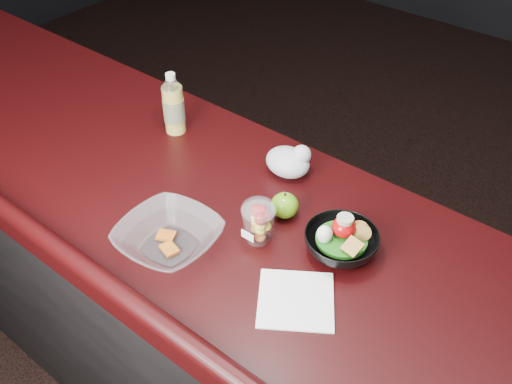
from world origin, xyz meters
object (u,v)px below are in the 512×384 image
Objects in this scene: green_apple at (285,205)px; fruit_cup at (258,220)px; snack_bowl at (341,241)px; takeout_bowl at (169,237)px; lemonade_bottle at (174,108)px.

fruit_cup is at bearing -89.50° from green_apple.
snack_bowl reaches higher than takeout_bowl.
snack_bowl reaches higher than green_apple.
lemonade_bottle is 0.48m from takeout_bowl.
lemonade_bottle reaches higher than fruit_cup.
snack_bowl is (0.17, -0.02, -0.00)m from green_apple.
lemonade_bottle is 0.85× the size of snack_bowl.
snack_bowl is (0.65, -0.12, -0.05)m from lemonade_bottle.
lemonade_bottle reaches higher than takeout_bowl.
snack_bowl is (0.17, 0.09, -0.03)m from fruit_cup.
takeout_bowl is (0.33, -0.35, -0.05)m from lemonade_bottle.
lemonade_bottle is at bearing 156.81° from fruit_cup.
lemonade_bottle is at bearing 132.89° from takeout_bowl.
lemonade_bottle is 0.77× the size of takeout_bowl.
lemonade_bottle is 1.63× the size of fruit_cup.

